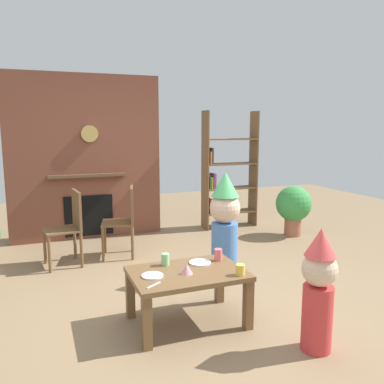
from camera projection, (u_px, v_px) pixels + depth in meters
name	position (u px, v px, depth m)	size (l,w,h in m)	color
ground_plane	(193.00, 297.00, 3.92)	(12.00, 12.00, 0.00)	#846B4C
brick_fireplace_feature	(86.00, 158.00, 5.88)	(2.20, 0.28, 2.40)	brown
bookshelf	(227.00, 174.00, 6.53)	(0.90, 0.28, 1.90)	brown
coffee_table	(187.00, 280.00, 3.36)	(0.95, 0.64, 0.46)	brown
paper_cup_near_left	(240.00, 270.00, 3.25)	(0.08, 0.08, 0.09)	#F2CC4C
paper_cup_near_right	(218.00, 255.00, 3.60)	(0.07, 0.07, 0.11)	#E5666B
paper_cup_center	(165.00, 259.00, 3.48)	(0.07, 0.07, 0.10)	#8CD18C
paper_plate_front	(200.00, 262.00, 3.54)	(0.19, 0.19, 0.01)	white
paper_plate_rear	(152.00, 276.00, 3.23)	(0.18, 0.18, 0.01)	white
birthday_cake_slice	(187.00, 269.00, 3.28)	(0.10, 0.10, 0.08)	pink
table_fork	(154.00, 285.00, 3.04)	(0.15, 0.02, 0.01)	silver
child_with_cone_hat	(319.00, 287.00, 2.93)	(0.26, 0.26, 0.94)	#D13838
child_in_pink	(225.00, 224.00, 4.29)	(0.33, 0.33, 1.18)	#4C7FC6
dining_chair_left	(70.00, 223.00, 4.78)	(0.44, 0.44, 0.90)	brown
dining_chair_middle	(125.00, 217.00, 5.11)	(0.48, 0.48, 0.90)	brown
potted_plant_tall	(294.00, 206.00, 6.08)	(0.54, 0.54, 0.77)	#9E5B42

